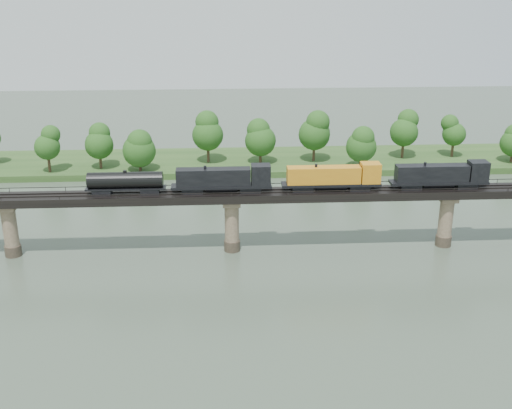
{
  "coord_description": "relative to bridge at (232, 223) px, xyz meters",
  "views": [
    {
      "loc": [
        -1.78,
        -79.17,
        49.44
      ],
      "look_at": [
        4.45,
        30.0,
        9.0
      ],
      "focal_mm": 45.0,
      "sensor_mm": 36.0,
      "label": 1
    }
  ],
  "objects": [
    {
      "name": "ground",
      "position": [
        0.0,
        -30.0,
        -5.46
      ],
      "size": [
        400.0,
        400.0,
        0.0
      ],
      "primitive_type": "plane",
      "color": "#374536",
      "rests_on": "ground"
    },
    {
      "name": "far_bank",
      "position": [
        0.0,
        55.0,
        -4.66
      ],
      "size": [
        300.0,
        24.0,
        1.6
      ],
      "primitive_type": "cube",
      "color": "#29471C",
      "rests_on": "ground"
    },
    {
      "name": "bridge",
      "position": [
        0.0,
        0.0,
        0.0
      ],
      "size": [
        236.0,
        30.0,
        11.5
      ],
      "color": "#473A2D",
      "rests_on": "ground"
    },
    {
      "name": "bridge_superstructure",
      "position": [
        0.0,
        0.0,
        6.33
      ],
      "size": [
        220.0,
        4.9,
        0.75
      ],
      "color": "black",
      "rests_on": "bridge"
    },
    {
      "name": "far_treeline",
      "position": [
        -8.21,
        50.52,
        3.37
      ],
      "size": [
        289.06,
        17.54,
        13.6
      ],
      "color": "#382619",
      "rests_on": "far_bank"
    },
    {
      "name": "freight_train",
      "position": [
        11.62,
        0.0,
        8.43
      ],
      "size": [
        72.74,
        2.83,
        5.01
      ],
      "color": "black",
      "rests_on": "bridge"
    }
  ]
}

